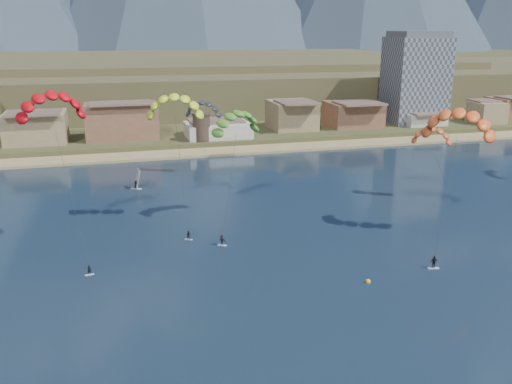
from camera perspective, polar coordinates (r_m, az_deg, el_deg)
The scene contains 15 objects.
ground at distance 63.87m, azimuth 7.85°, elevation -16.85°, with size 2400.00×2400.00×0.00m, color #0D2130.
beach at distance 160.01m, azimuth -6.94°, elevation 4.07°, with size 2200.00×12.00×0.90m.
land at distance 610.02m, azimuth -13.40°, elevation 13.07°, with size 2200.00×900.00×4.00m.
foothills at distance 285.73m, azimuth -6.29°, elevation 11.47°, with size 940.00×210.00×18.00m.
town at distance 173.73m, azimuth -21.09°, elevation 6.68°, with size 400.00×24.00×12.00m.
apartment_tower at distance 207.11m, azimuth 16.31°, elevation 11.34°, with size 20.00×16.00×32.00m.
watchtower at distance 167.31m, azimuth -5.72°, elevation 6.80°, with size 5.82×5.82×8.60m.
kitesurfer_red at distance 89.19m, azimuth -20.65°, elevation 8.87°, with size 11.57×14.37×27.65m.
kitesurfer_yellow at distance 98.52m, azimuth -8.48°, elevation 9.18°, with size 11.24×12.68×25.16m.
kitesurfer_orange at distance 98.95m, azimuth 20.44°, elevation 7.15°, with size 18.33×19.59×26.07m.
kitesurfer_green at distance 99.73m, azimuth -2.08°, elevation 7.55°, with size 11.76×16.49×23.13m.
distant_kite_dark at distance 133.52m, azimuth -5.54°, elevation 8.93°, with size 9.87×7.48×20.04m.
distant_kite_orange at distance 119.84m, azimuth 17.91°, elevation 5.91°, with size 8.88×7.76×17.21m.
windsurfer at distance 126.63m, azimuth -12.36°, elevation 0.94°, with size 2.80×2.90×4.53m.
buoy at distance 81.30m, azimuth 11.61°, elevation -9.14°, with size 0.74×0.74×0.74m.
Camera 1 is at (-21.78, -48.61, 35.25)m, focal length 38.33 mm.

